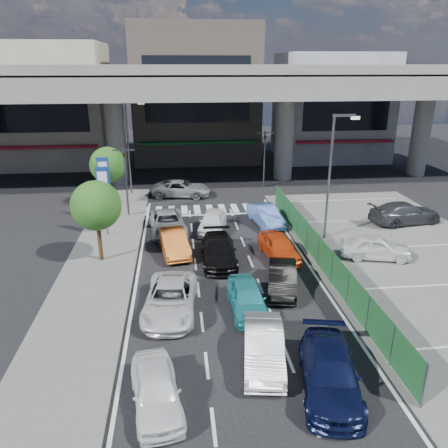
{
  "coord_description": "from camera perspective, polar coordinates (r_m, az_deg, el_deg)",
  "views": [
    {
      "loc": [
        -2.44,
        -19.72,
        10.79
      ],
      "look_at": [
        0.08,
        3.3,
        2.28
      ],
      "focal_mm": 35.0,
      "sensor_mm": 36.0,
      "label": 1
    }
  ],
  "objects": [
    {
      "name": "street_lamp_left",
      "position": [
        38.4,
        -12.19,
        10.71
      ],
      "size": [
        1.65,
        0.22,
        8.0
      ],
      "color": "#595B60",
      "rests_on": "ground"
    },
    {
      "name": "parked_sedan_dgrey",
      "position": [
        33.67,
        22.59,
        1.35
      ],
      "size": [
        5.46,
        2.87,
        1.51
      ],
      "primitive_type": "imported",
      "rotation": [
        0.0,
        0.0,
        1.72
      ],
      "color": "#323338",
      "rests_on": "parking_lot"
    },
    {
      "name": "building_center",
      "position": [
        52.85,
        -3.75,
        16.56
      ],
      "size": [
        14.0,
        10.9,
        15.0
      ],
      "color": "gray",
      "rests_on": "ground"
    },
    {
      "name": "sidewalk_left",
      "position": [
        26.43,
        -15.66,
        -4.58
      ],
      "size": [
        4.0,
        30.0,
        0.12
      ],
      "primitive_type": "cube",
      "color": "#585856",
      "rests_on": "ground"
    },
    {
      "name": "van_white_back_left",
      "position": [
        15.61,
        -8.88,
        -20.6
      ],
      "size": [
        2.1,
        4.02,
        1.31
      ],
      "primitive_type": "imported",
      "rotation": [
        0.0,
        0.0,
        0.15
      ],
      "color": "white",
      "rests_on": "ground"
    },
    {
      "name": "sedan_white_front_mid",
      "position": [
        29.78,
        -1.53,
        0.35
      ],
      "size": [
        2.52,
        4.32,
        1.38
      ],
      "primitive_type": "imported",
      "rotation": [
        0.0,
        0.0,
        -0.23
      ],
      "color": "white",
      "rests_on": "ground"
    },
    {
      "name": "building_east",
      "position": [
        55.09,
        13.79,
        14.63
      ],
      "size": [
        12.0,
        10.9,
        12.0
      ],
      "color": "gray",
      "rests_on": "ground"
    },
    {
      "name": "fence_run",
      "position": [
        24.23,
        13.01,
        -4.47
      ],
      "size": [
        0.16,
        22.0,
        1.8
      ],
      "primitive_type": null,
      "color": "#1C5428",
      "rests_on": "ground"
    },
    {
      "name": "tree_near",
      "position": [
        25.27,
        -16.37,
        2.3
      ],
      "size": [
        2.8,
        2.8,
        4.8
      ],
      "color": "#382314",
      "rests_on": "ground"
    },
    {
      "name": "taxi_teal_mid",
      "position": [
        20.4,
        3.06,
        -9.6
      ],
      "size": [
        1.67,
        3.97,
        1.34
      ],
      "primitive_type": "imported",
      "rotation": [
        0.0,
        0.0,
        0.02
      ],
      "color": "teal",
      "rests_on": "ground"
    },
    {
      "name": "expressway",
      "position": [
        41.84,
        -3.04,
        17.38
      ],
      "size": [
        64.0,
        14.0,
        10.75
      ],
      "color": "slate",
      "rests_on": "ground"
    },
    {
      "name": "parking_lot",
      "position": [
        27.72,
        23.45,
        -4.44
      ],
      "size": [
        12.0,
        28.0,
        0.06
      ],
      "primitive_type": "cube",
      "color": "#585856",
      "rests_on": "ground"
    },
    {
      "name": "sedan_white_mid_left",
      "position": [
        20.4,
        -7.01,
        -9.68
      ],
      "size": [
        2.74,
        5.12,
        1.37
      ],
      "primitive_type": "imported",
      "rotation": [
        0.0,
        0.0,
        -0.1
      ],
      "color": "silver",
      "rests_on": "ground"
    },
    {
      "name": "signboard_near",
      "position": [
        29.16,
        -15.45,
        4.07
      ],
      "size": [
        0.8,
        0.14,
        4.7
      ],
      "color": "#595B60",
      "rests_on": "ground"
    },
    {
      "name": "traffic_light_right",
      "position": [
        40.12,
        5.35,
        10.26
      ],
      "size": [
        1.6,
        1.24,
        5.2
      ],
      "color": "#595B60",
      "rests_on": "ground"
    },
    {
      "name": "traffic_light_left",
      "position": [
        32.67,
        -12.83,
        7.57
      ],
      "size": [
        1.6,
        1.24,
        5.2
      ],
      "color": "#595B60",
      "rests_on": "ground"
    },
    {
      "name": "street_lamp_right",
      "position": [
        28.11,
        14.02,
        7.21
      ],
      "size": [
        1.65,
        0.22,
        8.0
      ],
      "color": "#595B60",
      "rests_on": "ground"
    },
    {
      "name": "hatch_white_back_mid",
      "position": [
        17.28,
        5.21,
        -15.68
      ],
      "size": [
        2.08,
        4.36,
        1.38
      ],
      "primitive_type": "imported",
      "rotation": [
        0.0,
        0.0,
        -0.15
      ],
      "color": "silver",
      "rests_on": "ground"
    },
    {
      "name": "tree_far",
      "position": [
        35.42,
        -14.94,
        7.44
      ],
      "size": [
        2.8,
        2.8,
        4.8
      ],
      "color": "#382314",
      "rests_on": "ground"
    },
    {
      "name": "parked_sedan_white",
      "position": [
        26.96,
        19.19,
        -2.88
      ],
      "size": [
        4.31,
        2.54,
        1.38
      ],
      "primitive_type": "imported",
      "rotation": [
        0.0,
        0.0,
        1.33
      ],
      "color": "white",
      "rests_on": "parking_lot"
    },
    {
      "name": "taxi_orange_left",
      "position": [
        26.49,
        -6.57,
        -2.38
      ],
      "size": [
        2.1,
        4.37,
        1.38
      ],
      "primitive_type": "imported",
      "rotation": [
        0.0,
        0.0,
        0.16
      ],
      "color": "#CB601E",
      "rests_on": "ground"
    },
    {
      "name": "signboard_far",
      "position": [
        32.09,
        -15.38,
        5.52
      ],
      "size": [
        0.8,
        0.14,
        4.7
      ],
      "color": "#595B60",
      "rests_on": "ground"
    },
    {
      "name": "building_west",
      "position": [
        53.61,
        -21.57,
        14.23
      ],
      "size": [
        12.0,
        10.9,
        13.0
      ],
      "color": "gray",
      "rests_on": "ground"
    },
    {
      "name": "ground",
      "position": [
        22.61,
        0.72,
        -8.33
      ],
      "size": [
        120.0,
        120.0,
        0.0
      ],
      "primitive_type": "plane",
      "color": "black",
      "rests_on": "ground"
    },
    {
      "name": "traffic_cone",
      "position": [
        27.19,
        15.82,
        -3.0
      ],
      "size": [
        0.46,
        0.46,
        0.77
      ],
      "primitive_type": "cone",
      "rotation": [
        0.0,
        0.0,
        -0.2
      ],
      "color": "#FC4B0E",
      "rests_on": "parking_lot"
    },
    {
      "name": "hatch_black_mid_right",
      "position": [
        22.31,
        7.62,
        -7.05
      ],
      "size": [
        2.24,
        4.16,
        1.3
      ],
      "primitive_type": "imported",
      "rotation": [
        0.0,
        0.0,
        -0.23
      ],
      "color": "black",
      "rests_on": "ground"
    },
    {
      "name": "taxi_orange_right",
      "position": [
        25.89,
        7.16,
        -2.95
      ],
      "size": [
        2.09,
        4.21,
        1.38
      ],
      "primitive_type": "imported",
      "rotation": [
        0.0,
        0.0,
        0.12
      ],
      "color": "#D03F10",
      "rests_on": "ground"
    },
    {
      "name": "minivan_navy_back",
      "position": [
        16.47,
        13.67,
        -18.34
      ],
      "size": [
        2.88,
        5.05,
        1.38
      ],
      "primitive_type": "imported",
      "rotation": [
        0.0,
        0.0,
        -0.21
      ],
      "color": "black",
      "rests_on": "ground"
    },
    {
      "name": "crossing_wagon_silver",
      "position": [
        37.89,
        -5.59,
        4.62
      ],
      "size": [
        5.29,
        3.08,
        1.38
      ],
      "primitive_type": "imported",
      "rotation": [
        0.0,
        0.0,
        1.41
      ],
      "color": "#979A9E",
      "rests_on": "ground"
    },
    {
      "name": "kei_truck_front_right",
      "position": [
        31.16,
        5.41,
        1.17
      ],
      "size": [
        2.18,
        4.36,
        1.37
      ],
      "primitive_type": "imported",
      "rotation": [
        0.0,
        0.0,
        0.18
      ],
      "color": "#4E70C2",
      "rests_on": "ground"
    },
    {
      "name": "sedan_black_mid",
      "position": [
        25.15,
        -0.67,
        -3.5
      ],
      "size": [
        2.07,
        4.81,
        1.38
      ],
      "primitive_type": "imported",
      "rotation": [
        0.0,
        0.0,
        -0.03
      ],
      "color": "black",
      "rests_on": "ground"
    },
    {
      "name": "wagon_silver_front_left",
      "position": [
        29.71,
        -7.39,
        0.13
      ],
      "size": [
        2.8,
        5.18,
        1.38
      ],
      "primitive_type": "imported",
      "rotation": [
        0.0,
        0.0,
        0.11
      ],
      "color": "#ABAEB3",
      "rests_on": "ground"
    }
  ]
}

